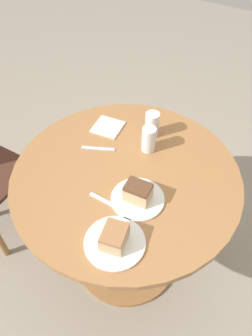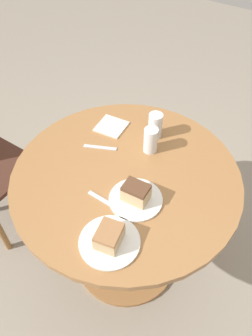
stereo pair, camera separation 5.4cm
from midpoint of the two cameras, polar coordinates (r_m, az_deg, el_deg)
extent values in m
plane|color=gray|center=(2.09, -0.77, -15.28)|extent=(8.00, 8.00, 0.00)
cylinder|color=#9E6B3D|center=(2.07, -0.77, -15.13)|extent=(0.60, 0.60, 0.03)
cylinder|color=#9E6B3D|center=(1.75, -0.90, -9.55)|extent=(0.10, 0.10, 0.72)
cylinder|color=#9E6B3D|center=(1.45, -1.07, -1.49)|extent=(1.01, 1.01, 0.03)
cylinder|color=olive|center=(2.18, -15.26, -3.74)|extent=(0.04, 0.04, 0.43)
cylinder|color=silver|center=(1.34, 0.88, -5.41)|extent=(0.22, 0.22, 0.01)
cylinder|color=silver|center=(1.24, -3.26, -12.87)|extent=(0.23, 0.23, 0.01)
cube|color=tan|center=(1.32, 0.89, -4.46)|extent=(0.08, 0.11, 0.06)
cube|color=brown|center=(1.28, 0.91, -3.38)|extent=(0.08, 0.11, 0.02)
cube|color=tan|center=(1.21, -3.33, -12.09)|extent=(0.12, 0.10, 0.06)
cube|color=#9E6B42|center=(1.18, -3.40, -11.23)|extent=(0.12, 0.10, 0.01)
cylinder|color=beige|center=(1.51, 2.91, 4.63)|extent=(0.06, 0.06, 0.10)
cylinder|color=white|center=(1.50, 2.93, 5.01)|extent=(0.07, 0.07, 0.13)
cylinder|color=silver|center=(1.59, 3.54, 7.08)|extent=(0.06, 0.06, 0.09)
cylinder|color=white|center=(1.58, 3.57, 7.57)|extent=(0.07, 0.07, 0.13)
cube|color=silver|center=(1.66, -4.13, 7.12)|extent=(0.15, 0.15, 0.01)
cube|color=silver|center=(1.34, -4.81, -5.83)|extent=(0.02, 0.15, 0.00)
cube|color=silver|center=(1.55, -5.89, 3.37)|extent=(0.08, 0.15, 0.00)
camera|label=1|loc=(0.03, -91.10, -1.21)|focal=35.00mm
camera|label=2|loc=(0.03, 88.90, 1.21)|focal=35.00mm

